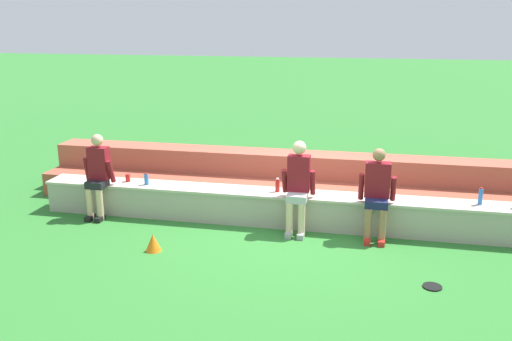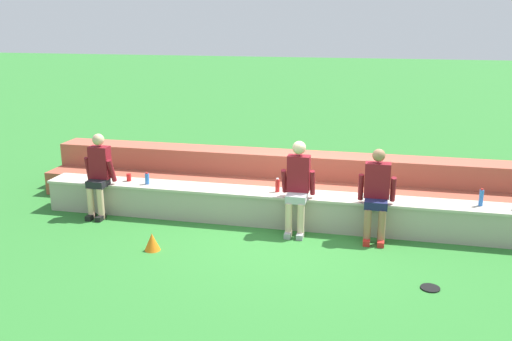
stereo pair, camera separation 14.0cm
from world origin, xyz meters
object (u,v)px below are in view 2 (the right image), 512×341
at_px(water_bottle_near_right, 277,185).
at_px(frisbee, 430,288).
at_px(plastic_cup_left_end, 129,177).
at_px(person_far_left, 99,173).
at_px(sports_cone, 152,242).
at_px(person_center, 377,192).
at_px(person_left_of_center, 298,185).
at_px(water_bottle_mid_right, 147,179).
at_px(water_bottle_center_gap, 481,198).

bearing_deg(water_bottle_near_right, frisbee, -38.24).
height_order(plastic_cup_left_end, frisbee, plastic_cup_left_end).
relative_size(plastic_cup_left_end, frisbee, 0.53).
height_order(person_far_left, water_bottle_near_right, person_far_left).
bearing_deg(sports_cone, person_center, 20.27).
height_order(person_left_of_center, water_bottle_near_right, person_left_of_center).
bearing_deg(water_bottle_mid_right, sports_cone, -64.51).
xyz_separation_m(person_far_left, water_bottle_mid_right, (0.76, 0.24, -0.12)).
bearing_deg(frisbee, water_bottle_near_right, 141.76).
bearing_deg(water_bottle_near_right, plastic_cup_left_end, 179.40).
bearing_deg(water_bottle_mid_right, water_bottle_near_right, 1.93).
bearing_deg(frisbee, water_bottle_center_gap, 65.95).
relative_size(water_bottle_center_gap, plastic_cup_left_end, 2.10).
bearing_deg(water_bottle_mid_right, person_left_of_center, -4.92).
xyz_separation_m(person_far_left, water_bottle_near_right, (3.01, 0.32, -0.10)).
bearing_deg(person_far_left, person_center, -0.10).
distance_m(person_center, sports_cone, 3.42).
xyz_separation_m(person_center, water_bottle_center_gap, (1.54, 0.33, -0.08)).
distance_m(person_far_left, person_center, 4.59).
height_order(person_center, plastic_cup_left_end, person_center).
bearing_deg(sports_cone, plastic_cup_left_end, 124.99).
bearing_deg(person_center, sports_cone, -159.73).
bearing_deg(sports_cone, water_bottle_mid_right, 115.49).
bearing_deg(frisbee, person_far_left, 164.25).
height_order(person_center, water_bottle_mid_right, person_center).
xyz_separation_m(person_center, sports_cone, (-3.15, -1.16, -0.62)).
bearing_deg(person_left_of_center, sports_cone, -148.59).
distance_m(person_center, plastic_cup_left_end, 4.23).
bearing_deg(plastic_cup_left_end, water_bottle_near_right, -0.60).
height_order(water_bottle_center_gap, frisbee, water_bottle_center_gap).
distance_m(water_bottle_center_gap, frisbee, 2.10).
xyz_separation_m(person_left_of_center, person_center, (1.21, -0.02, -0.03)).
height_order(person_center, frisbee, person_center).
bearing_deg(person_far_left, water_bottle_near_right, 6.03).
height_order(person_center, water_bottle_near_right, person_center).
xyz_separation_m(water_bottle_mid_right, sports_cone, (0.67, -1.41, -0.51)).
bearing_deg(person_center, person_far_left, 179.90).
xyz_separation_m(person_center, water_bottle_mid_right, (-3.83, 0.25, -0.11)).
bearing_deg(person_left_of_center, person_far_left, -179.72).
height_order(person_left_of_center, frisbee, person_left_of_center).
distance_m(person_far_left, water_bottle_near_right, 3.03).
height_order(person_far_left, water_bottle_center_gap, person_far_left).
relative_size(person_center, frisbee, 5.80).
xyz_separation_m(person_center, frisbee, (0.73, -1.49, -0.74)).
xyz_separation_m(person_left_of_center, water_bottle_center_gap, (2.75, 0.31, -0.11)).
relative_size(water_bottle_near_right, plastic_cup_left_end, 1.78).
height_order(water_bottle_mid_right, water_bottle_center_gap, water_bottle_center_gap).
bearing_deg(person_far_left, person_left_of_center, 0.28).
distance_m(water_bottle_mid_right, sports_cone, 1.65).
relative_size(person_far_left, frisbee, 5.87).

